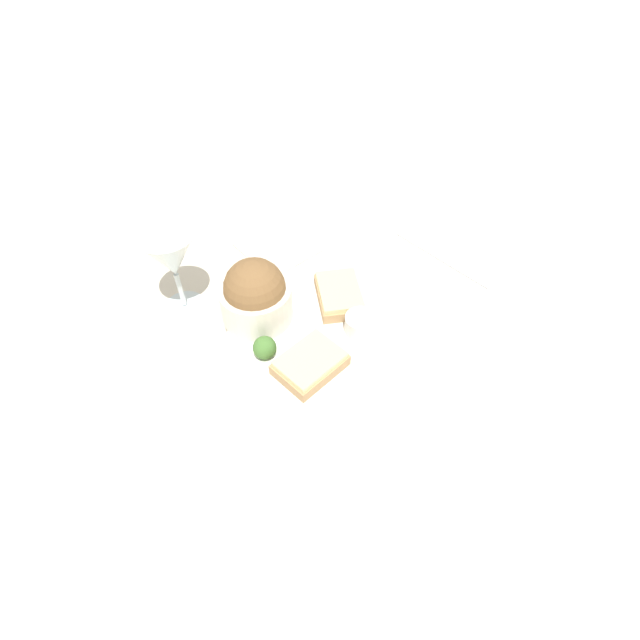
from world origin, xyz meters
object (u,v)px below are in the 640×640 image
(wine_glass, at_px, (172,256))
(napkin, at_px, (278,247))
(salad_bowl, at_px, (255,297))
(sauce_ramekin, at_px, (361,323))
(fork, at_px, (441,258))
(cheese_toast_near, at_px, (310,364))
(cheese_toast_far, at_px, (340,295))

(wine_glass, xyz_separation_m, napkin, (-0.17, 0.10, -0.10))
(napkin, bearing_deg, salad_bowl, 9.40)
(sauce_ramekin, height_order, wine_glass, wine_glass)
(salad_bowl, xyz_separation_m, fork, (-0.23, 0.26, -0.06))
(salad_bowl, height_order, cheese_toast_near, salad_bowl)
(fork, bearing_deg, cheese_toast_near, -26.57)
(wine_glass, bearing_deg, cheese_toast_near, 71.05)
(cheese_toast_far, bearing_deg, fork, 137.72)
(cheese_toast_near, height_order, cheese_toast_far, same)
(salad_bowl, distance_m, sauce_ramekin, 0.16)
(salad_bowl, xyz_separation_m, wine_glass, (-0.01, -0.13, 0.04))
(sauce_ramekin, height_order, fork, sauce_ramekin)
(napkin, relative_size, fork, 0.95)
(wine_glass, bearing_deg, sauce_ramekin, 91.74)
(salad_bowl, relative_size, cheese_toast_far, 0.95)
(wine_glass, distance_m, napkin, 0.22)
(cheese_toast_near, xyz_separation_m, wine_glass, (-0.08, -0.24, 0.08))
(cheese_toast_far, bearing_deg, sauce_ramekin, 40.31)
(cheese_toast_far, distance_m, napkin, 0.18)
(sauce_ramekin, xyz_separation_m, fork, (-0.21, 0.10, -0.03))
(cheese_toast_near, xyz_separation_m, napkin, (-0.26, -0.14, -0.02))
(wine_glass, distance_m, fork, 0.46)
(sauce_ramekin, xyz_separation_m, wine_glass, (0.01, -0.29, 0.07))
(cheese_toast_near, height_order, wine_glass, wine_glass)
(wine_glass, relative_size, napkin, 0.88)
(napkin, bearing_deg, fork, 99.47)
(fork, bearing_deg, wine_glass, -60.03)
(salad_bowl, xyz_separation_m, cheese_toast_far, (-0.07, 0.11, -0.03))
(sauce_ramekin, distance_m, cheese_toast_far, 0.07)
(wine_glass, height_order, napkin, wine_glass)
(salad_bowl, height_order, napkin, salad_bowl)
(sauce_ramekin, height_order, cheese_toast_far, sauce_ramekin)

